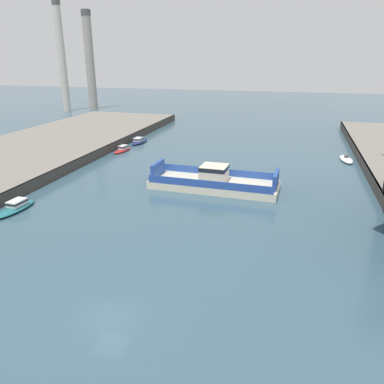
# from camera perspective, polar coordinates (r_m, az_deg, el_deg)

# --- Properties ---
(ground_plane) EXTENTS (400.00, 400.00, 0.00)m
(ground_plane) POSITION_cam_1_polar(r_m,az_deg,el_deg) (30.65, -12.32, -18.07)
(ground_plane) COLOR #385666
(chain_ferry) EXTENTS (19.12, 7.22, 3.52)m
(chain_ferry) POSITION_cam_1_polar(r_m,az_deg,el_deg) (56.14, 3.32, 1.60)
(chain_ferry) COLOR beige
(chain_ferry) RESTS_ON ground
(moored_boat_near_left) EXTENTS (2.75, 6.40, 1.08)m
(moored_boat_near_left) POSITION_cam_1_polar(r_m,az_deg,el_deg) (77.15, 22.22, 4.61)
(moored_boat_near_left) COLOR white
(moored_boat_near_left) RESTS_ON ground
(moored_boat_near_right) EXTENTS (2.37, 5.78, 1.18)m
(moored_boat_near_right) POSITION_cam_1_polar(r_m,az_deg,el_deg) (79.99, -10.43, 6.36)
(moored_boat_near_right) COLOR red
(moored_boat_near_right) RESTS_ON ground
(moored_boat_mid_left) EXTENTS (2.46, 6.76, 1.30)m
(moored_boat_mid_left) POSITION_cam_1_polar(r_m,az_deg,el_deg) (53.18, -25.07, -2.06)
(moored_boat_mid_left) COLOR #237075
(moored_boat_mid_left) RESTS_ON ground
(moored_boat_far_right) EXTENTS (2.47, 6.49, 1.33)m
(moored_boat_far_right) POSITION_cam_1_polar(r_m,az_deg,el_deg) (87.05, -7.99, 7.61)
(moored_boat_far_right) COLOR navy
(moored_boat_far_right) RESTS_ON ground
(smokestack_distant_a) EXTENTS (3.32, 3.32, 33.77)m
(smokestack_distant_a) POSITION_cam_1_polar(r_m,az_deg,el_deg) (147.97, -15.18, 18.90)
(smokestack_distant_a) COLOR #9E998E
(smokestack_distant_a) RESTS_ON ground
(smokestack_distant_b) EXTENTS (2.71, 2.71, 36.51)m
(smokestack_distant_b) POSITION_cam_1_polar(r_m,az_deg,el_deg) (145.14, -19.08, 19.07)
(smokestack_distant_b) COLOR beige
(smokestack_distant_b) RESTS_ON ground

